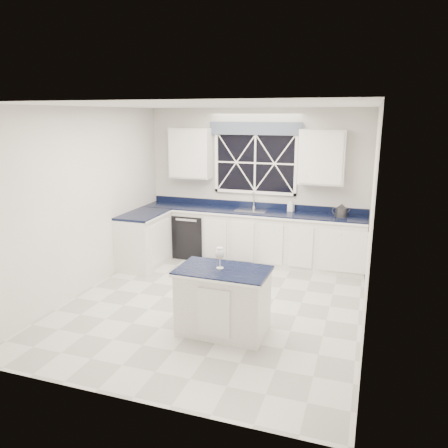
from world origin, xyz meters
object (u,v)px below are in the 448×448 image
(wine_glass, at_px, (220,254))
(kettle, at_px, (341,211))
(island, at_px, (223,301))
(soap_bottle, at_px, (291,205))
(dishwasher, at_px, (193,234))
(faucet, at_px, (254,200))

(wine_glass, bearing_deg, kettle, 65.64)
(island, bearing_deg, wine_glass, 159.44)
(kettle, distance_m, soap_bottle, 0.88)
(island, height_order, wine_glass, wine_glass)
(dishwasher, relative_size, island, 0.74)
(dishwasher, relative_size, faucet, 2.72)
(kettle, distance_m, wine_glass, 2.91)
(wine_glass, distance_m, soap_bottle, 2.84)
(kettle, bearing_deg, dishwasher, -161.20)
(faucet, relative_size, island, 0.27)
(island, xyz_separation_m, wine_glass, (-0.04, 0.02, 0.58))
(faucet, relative_size, soap_bottle, 1.38)
(island, distance_m, soap_bottle, 2.93)
(island, bearing_deg, dishwasher, 120.17)
(kettle, bearing_deg, faucet, -168.39)
(dishwasher, xyz_separation_m, island, (1.49, -2.67, -0.00))
(dishwasher, xyz_separation_m, wine_glass, (1.44, -2.65, 0.58))
(dishwasher, height_order, kettle, kettle)
(island, distance_m, wine_glass, 0.58)
(island, relative_size, soap_bottle, 5.03)
(dishwasher, distance_m, faucet, 1.31)
(wine_glass, bearing_deg, island, -21.57)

